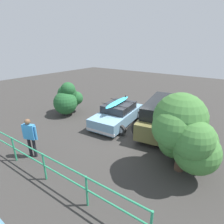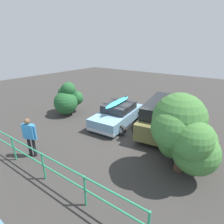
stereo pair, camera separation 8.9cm
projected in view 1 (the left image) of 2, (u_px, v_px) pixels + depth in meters
ground_plane at (123, 127)px, 10.72m from camera, size 44.00×44.00×0.02m
sedan_car at (118, 114)px, 11.08m from camera, size 2.65×4.27×1.57m
suv_car at (162, 115)px, 10.15m from camera, size 3.07×5.16×1.79m
person_bystander at (30, 134)px, 7.55m from camera, size 0.67×0.39×1.83m
railing_fence at (44, 162)px, 6.30m from camera, size 8.28×0.39×1.13m
bush_near_left at (68, 98)px, 12.47m from camera, size 1.92×2.25×2.34m
bush_near_right at (186, 136)px, 6.51m from camera, size 2.51×3.05×3.19m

